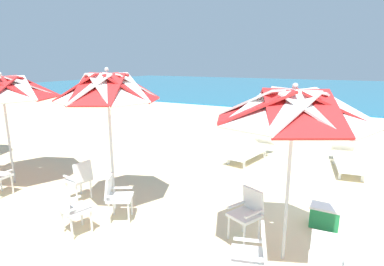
# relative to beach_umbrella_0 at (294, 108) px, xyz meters

# --- Properties ---
(ground_plane) EXTENTS (80.00, 80.00, 0.00)m
(ground_plane) POSITION_rel_beach_umbrella_0_xyz_m (0.41, 2.51, -2.29)
(ground_plane) COLOR beige
(sea) EXTENTS (80.00, 36.00, 0.10)m
(sea) POSITION_rel_beach_umbrella_0_xyz_m (0.41, 32.65, -2.24)
(sea) COLOR teal
(sea) RESTS_ON ground
(surf_foam) EXTENTS (80.00, 0.70, 0.01)m
(surf_foam) POSITION_rel_beach_umbrella_0_xyz_m (0.41, 14.35, -2.28)
(surf_foam) COLOR white
(surf_foam) RESTS_ON ground
(beach_umbrella_0) EXTENTS (2.21, 2.21, 2.63)m
(beach_umbrella_0) POSITION_rel_beach_umbrella_0_xyz_m (0.00, 0.00, 0.00)
(beach_umbrella_0) COLOR silver
(beach_umbrella_0) RESTS_ON ground
(plastic_chair_0) EXTENTS (0.57, 0.55, 0.87)m
(plastic_chair_0) POSITION_rel_beach_umbrella_0_xyz_m (-0.22, -0.81, -1.79)
(plastic_chair_0) COLOR white
(plastic_chair_0) RESTS_ON ground
(plastic_chair_1) EXTENTS (0.58, 0.60, 0.87)m
(plastic_chair_1) POSITION_rel_beach_umbrella_0_xyz_m (-0.66, 0.26, -1.79)
(plastic_chair_1) COLOR white
(plastic_chair_1) RESTS_ON ground
(plastic_chair_2) EXTENTS (0.48, 0.51, 0.87)m
(plastic_chair_2) POSITION_rel_beach_umbrella_0_xyz_m (0.64, -0.61, -1.79)
(plastic_chair_2) COLOR white
(plastic_chair_2) RESTS_ON ground
(beach_umbrella_1) EXTENTS (1.96, 1.96, 2.80)m
(beach_umbrella_1) POSITION_rel_beach_umbrella_0_xyz_m (-3.38, 0.05, 0.12)
(beach_umbrella_1) COLOR silver
(beach_umbrella_1) RESTS_ON ground
(plastic_chair_3) EXTENTS (0.51, 0.48, 0.87)m
(plastic_chair_3) POSITION_rel_beach_umbrella_0_xyz_m (-4.28, 0.00, -1.79)
(plastic_chair_3) COLOR white
(plastic_chair_3) RESTS_ON ground
(plastic_chair_4) EXTENTS (0.62, 0.61, 0.87)m
(plastic_chair_4) POSITION_rel_beach_umbrella_0_xyz_m (-3.01, -0.28, -1.79)
(plastic_chair_4) COLOR white
(plastic_chair_4) RESTS_ON ground
(plastic_chair_5) EXTENTS (0.54, 0.56, 0.87)m
(plastic_chair_5) POSITION_rel_beach_umbrella_0_xyz_m (-3.32, -1.03, -1.79)
(plastic_chair_5) COLOR white
(plastic_chair_5) RESTS_ON ground
(beach_umbrella_2) EXTENTS (2.51, 2.51, 2.67)m
(beach_umbrella_2) POSITION_rel_beach_umbrella_0_xyz_m (-6.50, -0.09, 0.02)
(beach_umbrella_2) COLOR silver
(beach_umbrella_2) RESTS_ON ground
(sun_lounger_1) EXTENTS (0.99, 2.22, 0.62)m
(sun_lounger_1) POSITION_rel_beach_umbrella_0_xyz_m (0.63, 4.87, -2.01)
(sun_lounger_1) COLOR white
(sun_lounger_1) RESTS_ON ground
(sun_lounger_2) EXTENTS (0.99, 2.22, 0.62)m
(sun_lounger_2) POSITION_rel_beach_umbrella_0_xyz_m (-1.99, 4.52, -2.01)
(sun_lounger_2) COLOR white
(sun_lounger_2) RESTS_ON ground
(cooler_box) EXTENTS (0.50, 0.34, 0.40)m
(cooler_box) POSITION_rel_beach_umbrella_0_xyz_m (0.44, 1.29, -2.09)
(cooler_box) COLOR #238C4C
(cooler_box) RESTS_ON ground
(beachgoer_seated) EXTENTS (0.30, 0.93, 0.92)m
(beachgoer_seated) POSITION_rel_beach_umbrella_0_xyz_m (-0.93, 12.27, -1.99)
(beachgoer_seated) COLOR yellow
(beachgoer_seated) RESTS_ON ground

